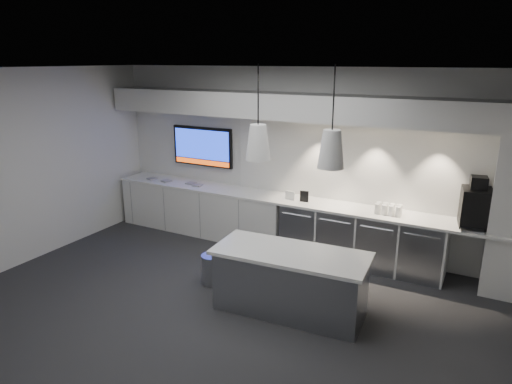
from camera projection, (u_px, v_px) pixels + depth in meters
The scene contains 26 objects.
floor at pixel (221, 308), 5.92m from camera, with size 7.00×7.00×0.00m, color #28282A.
ceiling at pixel (215, 70), 5.08m from camera, with size 7.00×7.00×0.00m, color black.
wall_back at pixel (299, 159), 7.62m from camera, with size 7.00×7.00×0.00m, color silver.
wall_front at pixel (36, 285), 3.38m from camera, with size 7.00×7.00×0.00m, color silver.
wall_left at pixel (28, 167), 7.08m from camera, with size 7.00×7.00×0.00m, color silver.
back_counter at pixel (290, 200), 7.52m from camera, with size 6.80×0.65×0.04m, color white.
left_base_cabinets at pixel (203, 210), 8.43m from camera, with size 3.30×0.63×0.86m, color white.
fridge_unit_a at pixel (303, 228), 7.53m from camera, with size 0.60×0.61×0.85m, color #909398.
fridge_unit_b at pixel (340, 235), 7.25m from camera, with size 0.60×0.61×0.85m, color #909398.
fridge_unit_c at pixel (380, 242), 6.97m from camera, with size 0.60×0.61×0.85m, color #909398.
fridge_unit_d at pixel (423, 250), 6.68m from camera, with size 0.60×0.61×0.85m, color #909398.
backsplash at pixel (370, 164), 7.05m from camera, with size 4.60×0.03×1.30m, color white.
soffit at pixel (293, 106), 7.11m from camera, with size 6.90×0.60×0.40m, color white.
wall_tv at pixel (203, 146), 8.41m from camera, with size 1.25×0.07×0.72m.
island at pixel (290, 281), 5.76m from camera, with size 1.98×0.96×0.82m.
bin at pixel (212, 269), 6.53m from camera, with size 0.31×0.31×0.43m, color #909398.
coffee_machine at pixel (476, 206), 6.22m from camera, with size 0.44×0.60×0.70m.
sign_black at pixel (304, 196), 7.32m from camera, with size 0.14×0.02×0.18m, color black.
sign_white at pixel (290, 195), 7.44m from camera, with size 0.18×0.02×0.14m, color white.
cup_cluster at pixel (388, 209), 6.74m from camera, with size 0.38×0.18×0.15m, color white, non-canonical shape.
tray_a at pixel (152, 179), 8.71m from camera, with size 0.16×0.16×0.03m, color gray.
tray_b at pixel (166, 181), 8.55m from camera, with size 0.16×0.16×0.03m, color gray.
tray_c at pixel (191, 183), 8.39m from camera, with size 0.16×0.16×0.03m, color gray.
tray_d at pixel (198, 185), 8.26m from camera, with size 0.16×0.16×0.03m, color gray.
pendant_left at pixel (258, 142), 5.47m from camera, with size 0.30×0.30×1.13m.
pendant_right at pixel (331, 149), 5.06m from camera, with size 0.30×0.30×1.13m.
Camera 1 is at (2.87, -4.43, 3.11)m, focal length 32.00 mm.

